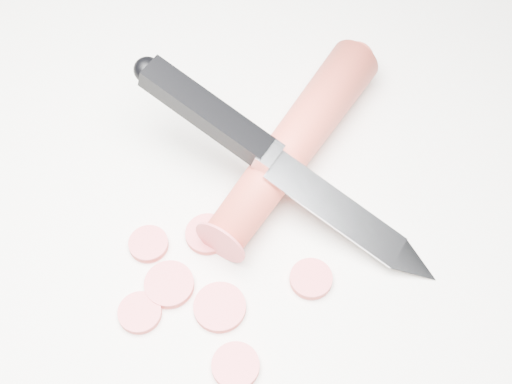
# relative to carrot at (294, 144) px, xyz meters

# --- Properties ---
(ground) EXTENTS (2.40, 2.40, 0.00)m
(ground) POSITION_rel_carrot_xyz_m (-0.06, -0.07, -0.02)
(ground) COLOR white
(ground) RESTS_ON ground
(carrot) EXTENTS (0.11, 0.22, 0.04)m
(carrot) POSITION_rel_carrot_xyz_m (0.00, 0.00, 0.00)
(carrot) COLOR red
(carrot) RESTS_ON ground
(carrot_slice_0) EXTENTS (0.03, 0.03, 0.01)m
(carrot_slice_0) POSITION_rel_carrot_xyz_m (-0.09, -0.11, -0.02)
(carrot_slice_0) COLOR #DA4E55
(carrot_slice_0) RESTS_ON ground
(carrot_slice_1) EXTENTS (0.04, 0.04, 0.01)m
(carrot_slice_1) POSITION_rel_carrot_xyz_m (-0.03, -0.15, -0.02)
(carrot_slice_1) COLOR #DA4E55
(carrot_slice_1) RESTS_ON ground
(carrot_slice_2) EXTENTS (0.04, 0.04, 0.01)m
(carrot_slice_2) POSITION_rel_carrot_xyz_m (-0.07, -0.14, -0.02)
(carrot_slice_2) COLOR #DA4E55
(carrot_slice_2) RESTS_ON ground
(carrot_slice_3) EXTENTS (0.03, 0.03, 0.01)m
(carrot_slice_3) POSITION_rel_carrot_xyz_m (-0.00, -0.19, -0.02)
(carrot_slice_3) COLOR #DA4E55
(carrot_slice_3) RESTS_ON ground
(carrot_slice_4) EXTENTS (0.03, 0.03, 0.01)m
(carrot_slice_4) POSITION_rel_carrot_xyz_m (0.04, -0.11, -0.02)
(carrot_slice_4) COLOR #DA4E55
(carrot_slice_4) RESTS_ON ground
(carrot_slice_5) EXTENTS (0.03, 0.03, 0.01)m
(carrot_slice_5) POSITION_rel_carrot_xyz_m (-0.05, -0.09, -0.02)
(carrot_slice_5) COLOR #DA4E55
(carrot_slice_5) RESTS_ON ground
(carrot_slice_6) EXTENTS (0.03, 0.03, 0.01)m
(carrot_slice_6) POSITION_rel_carrot_xyz_m (-0.08, -0.16, -0.02)
(carrot_slice_6) COLOR #DA4E55
(carrot_slice_6) RESTS_ON ground
(kitchen_knife) EXTENTS (0.27, 0.12, 0.09)m
(kitchen_knife) POSITION_rel_carrot_xyz_m (0.00, -0.04, 0.02)
(kitchen_knife) COLOR #B7BABF
(kitchen_knife) RESTS_ON ground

